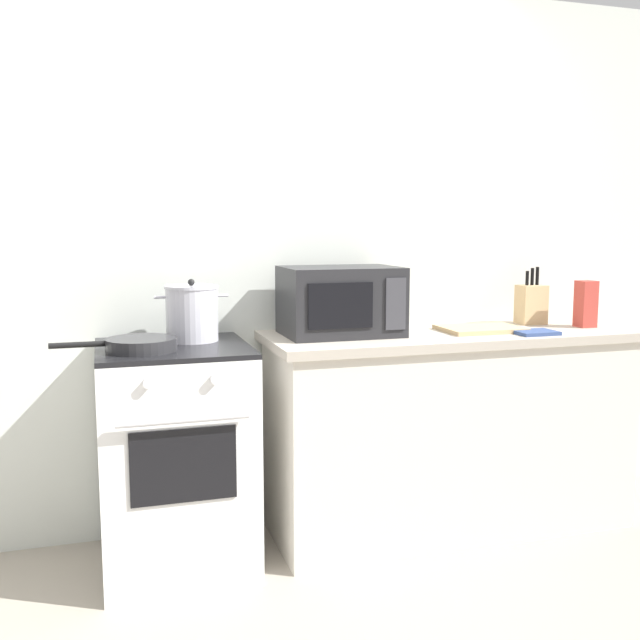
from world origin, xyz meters
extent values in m
plane|color=#9E9384|center=(0.00, 0.00, 0.00)|extent=(10.00, 10.00, 0.00)
cube|color=silver|center=(0.30, 0.97, 1.25)|extent=(4.40, 0.10, 2.50)
cube|color=beige|center=(0.90, 0.62, 0.44)|extent=(1.64, 0.56, 0.88)
cube|color=#ADA393|center=(0.90, 0.62, 0.90)|extent=(1.70, 0.60, 0.04)
cube|color=white|center=(-0.35, 0.60, 0.45)|extent=(0.60, 0.60, 0.90)
cube|color=black|center=(-0.35, 0.60, 0.91)|extent=(0.60, 0.60, 0.02)
cube|color=black|center=(-0.35, 0.30, 0.52)|extent=(0.39, 0.01, 0.28)
cylinder|color=silver|center=(-0.35, 0.27, 0.70)|extent=(0.48, 0.02, 0.02)
cylinder|color=silver|center=(-0.47, 0.29, 0.84)|extent=(0.04, 0.02, 0.04)
cylinder|color=silver|center=(-0.23, 0.29, 0.84)|extent=(0.04, 0.02, 0.04)
cylinder|color=silver|center=(-0.26, 0.70, 1.03)|extent=(0.22, 0.22, 0.22)
cylinder|color=silver|center=(-0.26, 0.70, 1.15)|extent=(0.22, 0.22, 0.01)
sphere|color=black|center=(-0.26, 0.70, 1.17)|extent=(0.03, 0.03, 0.03)
cylinder|color=silver|center=(-0.39, 0.70, 1.11)|extent=(0.05, 0.01, 0.01)
cylinder|color=silver|center=(-0.13, 0.70, 1.11)|extent=(0.05, 0.01, 0.01)
cylinder|color=#28282B|center=(-0.48, 0.51, 0.95)|extent=(0.27, 0.27, 0.05)
cylinder|color=black|center=(-0.71, 0.51, 0.96)|extent=(0.20, 0.02, 0.02)
cube|color=#232326|center=(0.39, 0.68, 1.07)|extent=(0.50, 0.36, 0.30)
cube|color=black|center=(0.33, 0.50, 1.07)|extent=(0.28, 0.01, 0.19)
cube|color=#38383D|center=(0.57, 0.50, 1.07)|extent=(0.09, 0.01, 0.22)
cube|color=tan|center=(1.04, 0.60, 0.93)|extent=(0.36, 0.26, 0.02)
cube|color=tan|center=(1.39, 0.74, 1.02)|extent=(0.13, 0.10, 0.19)
cylinder|color=black|center=(1.36, 0.74, 1.14)|extent=(0.02, 0.02, 0.07)
cylinder|color=black|center=(1.39, 0.74, 1.15)|extent=(0.02, 0.02, 0.08)
cylinder|color=black|center=(1.42, 0.74, 1.15)|extent=(0.02, 0.02, 0.09)
cube|color=#B73D33|center=(1.58, 0.57, 1.03)|extent=(0.08, 0.08, 0.22)
cube|color=#33477A|center=(1.22, 0.44, 0.93)|extent=(0.18, 0.14, 0.02)
camera|label=1|loc=(-0.61, -2.28, 1.40)|focal=40.19mm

